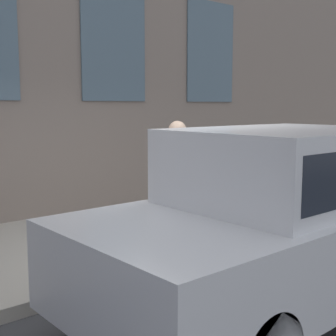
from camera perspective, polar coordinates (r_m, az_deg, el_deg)
ground_plane at (r=5.90m, az=1.09°, el=-12.47°), size 80.00×80.00×0.00m
sidewalk at (r=7.08m, az=-7.56°, el=-8.46°), size 3.17×60.00×0.15m
fire_hydrant at (r=6.23m, az=-1.27°, el=-6.16°), size 0.31×0.43×0.78m
person at (r=6.95m, az=1.14°, el=0.32°), size 0.40×0.27×1.66m
parked_car_silver_near at (r=4.80m, az=14.24°, el=-5.28°), size 1.88×4.57×1.81m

